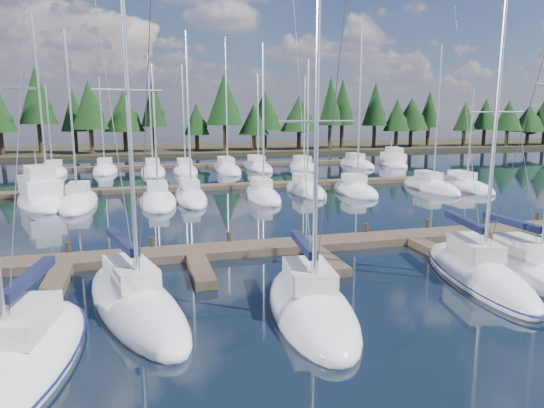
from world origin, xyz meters
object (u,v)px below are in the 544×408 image
object	(u,v)px
main_dock	(310,247)
front_sailboat_1	(16,361)
front_sailboat_4	(477,273)
motor_yacht_right	(393,162)
front_sailboat_2	(135,302)
front_sailboat_3	(311,306)
motor_yacht_left	(41,197)
front_sailboat_5	(531,272)

from	to	relation	value
main_dock	front_sailboat_1	size ratio (longest dim) A/B	3.13
front_sailboat_4	motor_yacht_right	size ratio (longest dim) A/B	1.51
front_sailboat_1	front_sailboat_4	world-z (taller)	front_sailboat_1
front_sailboat_2	front_sailboat_3	xyz separation A→B (m)	(6.11, -2.02, -0.01)
motor_yacht_left	front_sailboat_2	bearing A→B (deg)	-72.83
front_sailboat_2	motor_yacht_left	xyz separation A→B (m)	(-7.42, 24.01, 0.25)
front_sailboat_1	front_sailboat_4	bearing A→B (deg)	10.17
front_sailboat_4	front_sailboat_5	world-z (taller)	front_sailboat_5
motor_yacht_right	front_sailboat_1	bearing A→B (deg)	-128.78
front_sailboat_4	motor_yacht_left	xyz separation A→B (m)	(-21.78, 24.44, 0.26)
front_sailboat_4	motor_yacht_right	xyz separation A→B (m)	(19.88, 43.45, 0.18)
front_sailboat_1	front_sailboat_3	size ratio (longest dim) A/B	1.13
front_sailboat_1	front_sailboat_3	xyz separation A→B (m)	(9.31, 1.55, 0.00)
front_sailboat_1	motor_yacht_right	distance (m)	59.78
front_sailboat_5	motor_yacht_left	distance (m)	34.72
main_dock	front_sailboat_2	size ratio (longest dim) A/B	3.07
front_sailboat_5	motor_yacht_right	xyz separation A→B (m)	(17.59, 44.04, 0.16)
front_sailboat_4	motor_yacht_right	bearing A→B (deg)	65.41
main_dock	motor_yacht_right	bearing A→B (deg)	55.77
front_sailboat_2	front_sailboat_5	world-z (taller)	front_sailboat_5
main_dock	front_sailboat_3	xyz separation A→B (m)	(-2.69, -7.65, 0.08)
front_sailboat_2	front_sailboat_5	bearing A→B (deg)	-3.47
motor_yacht_right	front_sailboat_5	bearing A→B (deg)	-111.78
front_sailboat_1	motor_yacht_right	xyz separation A→B (m)	(37.45, 46.60, 0.18)
main_dock	front_sailboat_5	xyz separation A→B (m)	(7.85, -6.64, 0.10)
front_sailboat_4	motor_yacht_left	distance (m)	32.74
motor_yacht_right	front_sailboat_3	bearing A→B (deg)	-121.98
front_sailboat_1	motor_yacht_right	size ratio (longest dim) A/B	1.63
front_sailboat_2	motor_yacht_left	distance (m)	25.14
front_sailboat_3	front_sailboat_4	distance (m)	8.40
front_sailboat_3	motor_yacht_right	bearing A→B (deg)	58.02
front_sailboat_5	front_sailboat_3	bearing A→B (deg)	-174.50
front_sailboat_2	front_sailboat_5	distance (m)	16.68
motor_yacht_left	motor_yacht_right	world-z (taller)	motor_yacht_left
front_sailboat_1	front_sailboat_4	distance (m)	17.84
front_sailboat_2	front_sailboat_4	world-z (taller)	front_sailboat_2
front_sailboat_2	motor_yacht_left	world-z (taller)	front_sailboat_2
motor_yacht_left	front_sailboat_4	bearing A→B (deg)	-48.30
main_dock	front_sailboat_2	world-z (taller)	front_sailboat_2
front_sailboat_3	front_sailboat_5	distance (m)	10.59
main_dock	front_sailboat_5	bearing A→B (deg)	-40.20
front_sailboat_1	front_sailboat_5	distance (m)	20.02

